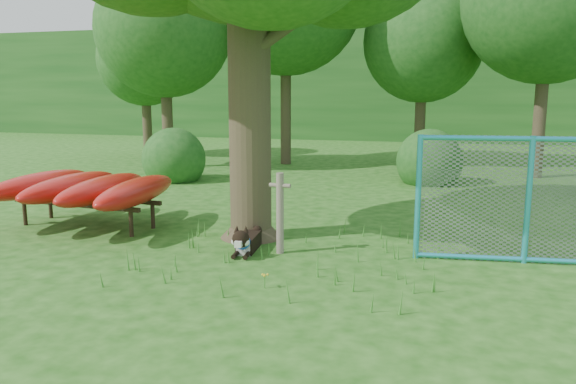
# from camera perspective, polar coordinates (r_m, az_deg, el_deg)

# --- Properties ---
(ground) EXTENTS (80.00, 80.00, 0.00)m
(ground) POSITION_cam_1_polar(r_m,az_deg,el_deg) (7.70, -3.96, -8.80)
(ground) COLOR #1A4E0F
(ground) RESTS_ON ground
(wooden_post) EXTENTS (0.35, 0.13, 1.27)m
(wooden_post) POSITION_cam_1_polar(r_m,az_deg,el_deg) (8.70, -0.82, -1.95)
(wooden_post) COLOR #6C5F51
(wooden_post) RESTS_ON ground
(kayak_rack) EXTENTS (3.02, 3.01, 0.97)m
(kayak_rack) POSITION_cam_1_polar(r_m,az_deg,el_deg) (11.06, -19.81, 0.40)
(kayak_rack) COLOR black
(kayak_rack) RESTS_ON ground
(husky_dog) EXTENTS (0.36, 1.15, 0.51)m
(husky_dog) POSITION_cam_1_polar(r_m,az_deg,el_deg) (8.86, -4.27, -5.05)
(husky_dog) COLOR black
(husky_dog) RESTS_ON ground
(fence_section) EXTENTS (3.20, 0.46, 3.13)m
(fence_section) POSITION_cam_1_polar(r_m,az_deg,el_deg) (8.86, 23.22, -0.79)
(fence_section) COLOR #2AA3C4
(fence_section) RESTS_ON ground
(wildflower_clump) EXTENTS (0.09, 0.10, 0.20)m
(wildflower_clump) POSITION_cam_1_polar(r_m,az_deg,el_deg) (7.28, -2.39, -8.54)
(wildflower_clump) COLOR #3E842B
(wildflower_clump) RESTS_ON ground
(bg_tree_a) EXTENTS (4.40, 4.40, 6.70)m
(bg_tree_a) POSITION_cam_1_polar(r_m,az_deg,el_deg) (19.20, -12.49, 15.85)
(bg_tree_a) COLOR #372D1E
(bg_tree_a) RESTS_ON ground
(bg_tree_c) EXTENTS (4.00, 4.00, 6.12)m
(bg_tree_c) POSITION_cam_1_polar(r_m,az_deg,el_deg) (19.92, 13.56, 14.51)
(bg_tree_c) COLOR #372D1E
(bg_tree_c) RESTS_ON ground
(bg_tree_f) EXTENTS (3.60, 3.60, 5.55)m
(bg_tree_f) POSITION_cam_1_polar(r_m,az_deg,el_deg) (22.97, -14.39, 12.91)
(bg_tree_f) COLOR #372D1E
(bg_tree_f) RESTS_ON ground
(shrub_left) EXTENTS (1.80, 1.80, 1.80)m
(shrub_left) POSITION_cam_1_polar(r_m,az_deg,el_deg) (16.38, -11.44, 1.17)
(shrub_left) COLOR #1A4D19
(shrub_left) RESTS_ON ground
(shrub_mid) EXTENTS (1.80, 1.80, 1.80)m
(shrub_mid) POSITION_cam_1_polar(r_m,az_deg,el_deg) (16.04, 14.06, 0.88)
(shrub_mid) COLOR #1A4D19
(shrub_mid) RESTS_ON ground
(wooded_hillside) EXTENTS (80.00, 12.00, 6.00)m
(wooded_hillside) POSITION_cam_1_polar(r_m,az_deg,el_deg) (34.93, 12.19, 10.74)
(wooded_hillside) COLOR #1A4D19
(wooded_hillside) RESTS_ON ground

